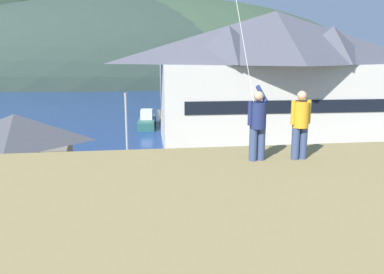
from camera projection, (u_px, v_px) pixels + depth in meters
ground_plane at (233, 250)px, 18.40m from camera, size 600.00×600.00×0.00m
parking_lot_pad at (212, 207)px, 23.24m from camera, size 40.00×20.00×0.10m
bay_water at (159, 99)px, 76.56m from camera, size 360.00×84.00×0.03m
far_hill_center_saddle at (122, 81)px, 124.40m from camera, size 142.14×68.98×48.80m
far_hill_far_shoulder at (171, 80)px, 127.27m from camera, size 128.37×66.76×49.38m
harbor_lodge at (274, 74)px, 38.94m from camera, size 23.12×12.40×12.53m
storage_shed_near_lot at (18, 157)px, 23.62m from camera, size 6.83×5.93×5.32m
wharf_dock at (172, 119)px, 51.76m from camera, size 3.20×13.14×0.70m
moored_boat_wharfside at (147, 121)px, 48.10m from camera, size 2.42×6.14×2.16m
parked_car_mid_row_near at (361, 219)px, 19.08m from camera, size 4.34×2.33×1.82m
parked_car_front_row_red at (66, 225)px, 18.50m from camera, size 4.27×2.19×1.82m
parked_car_mid_row_center at (192, 186)px, 23.90m from camera, size 4.30×2.26×1.82m
parked_car_back_row_right at (374, 173)px, 26.44m from camera, size 4.30×2.25×1.82m
parked_car_lone_by_shed at (294, 173)px, 26.28m from camera, size 4.35×2.35×1.82m
parked_car_corner_spot at (253, 213)px, 19.88m from camera, size 4.24×2.13×1.82m
parking_light_pole at (127, 130)px, 27.25m from camera, size 0.24×0.78×6.02m
person_kite_flyer at (258, 123)px, 10.04m from camera, size 0.52×0.69×1.86m
person_companion at (300, 123)px, 10.16m from camera, size 0.54×0.40×1.74m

